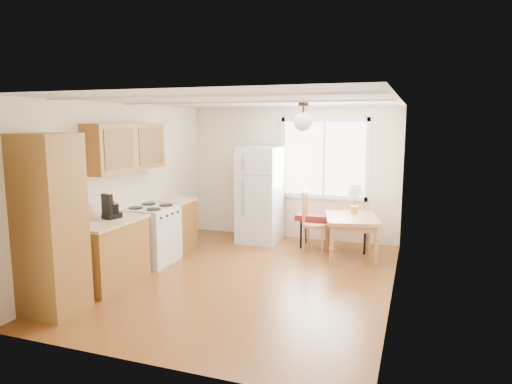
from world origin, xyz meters
The scene contains 11 objects.
room_shell centered at (0.00, 0.00, 1.25)m, with size 4.60×5.60×2.62m.
kitchen_run centered at (-1.72, -0.63, 0.84)m, with size 0.65×3.40×2.20m.
window_unit centered at (0.60, 2.47, 1.55)m, with size 1.64×0.05×1.51m.
pendant_light centered at (0.70, 0.40, 2.24)m, with size 0.26×0.26×0.40m.
refrigerator centered at (-0.50, 2.01, 0.88)m, with size 0.74×0.76×1.77m.
bench centered at (0.90, 1.97, 0.54)m, with size 1.33×0.53×0.61m.
dining_table centered at (1.25, 1.59, 0.58)m, with size 1.05×1.25×0.68m.
chair centered at (0.53, 1.71, 0.60)m, with size 0.46×0.46×1.05m.
table_lamp centered at (1.25, 1.94, 1.04)m, with size 0.28×0.28×0.49m.
coffee_maker centered at (-1.72, -0.73, 1.03)m, with size 0.23×0.27×0.36m.
kettle centered at (-1.79, -0.58, 0.99)m, with size 0.12×0.12×0.22m.
Camera 1 is at (2.24, -5.87, 2.23)m, focal length 32.00 mm.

